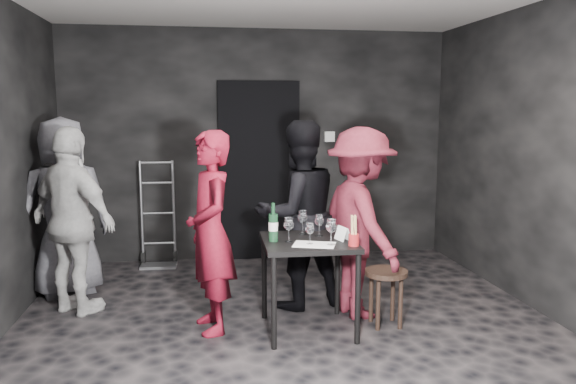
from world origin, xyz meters
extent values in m
cube|color=black|center=(0.00, 0.00, 0.00)|extent=(4.50, 5.00, 0.02)
cube|color=black|center=(0.00, 2.50, 1.35)|extent=(4.50, 0.04, 2.70)
cube|color=black|center=(0.00, -2.50, 1.35)|extent=(4.50, 0.04, 2.70)
cube|color=black|center=(2.25, 0.00, 1.35)|extent=(0.04, 5.00, 2.70)
cube|color=black|center=(0.00, 2.44, 1.05)|extent=(0.95, 0.10, 2.10)
cube|color=#B7B7B2|center=(0.85, 2.45, 1.45)|extent=(0.12, 0.06, 0.12)
cube|color=#B7B7B2|center=(1.05, 2.45, 1.40)|extent=(0.10, 0.06, 0.14)
cylinder|color=#B2B2B7|center=(-1.36, 2.32, 0.60)|extent=(0.03, 0.03, 1.20)
cylinder|color=#B2B2B7|center=(-1.00, 2.32, 0.60)|extent=(0.03, 0.03, 1.20)
cube|color=#B2B2B7|center=(-1.18, 2.20, 0.01)|extent=(0.40, 0.22, 0.03)
cylinder|color=black|center=(-1.36, 2.35, 0.08)|extent=(0.04, 0.16, 0.16)
cylinder|color=black|center=(-1.00, 2.35, 0.08)|extent=(0.04, 0.16, 0.16)
cube|color=black|center=(0.15, 0.14, 0.73)|extent=(0.72, 0.72, 0.04)
cylinder|color=black|center=(-0.17, -0.18, 0.35)|extent=(0.04, 0.04, 0.71)
cylinder|color=black|center=(0.47, -0.18, 0.35)|extent=(0.04, 0.04, 0.71)
cylinder|color=black|center=(-0.17, 0.46, 0.35)|extent=(0.04, 0.04, 0.71)
cylinder|color=black|center=(0.47, 0.46, 0.35)|extent=(0.04, 0.04, 0.71)
cylinder|color=black|center=(0.81, 0.14, 0.45)|extent=(0.35, 0.35, 0.04)
cylinder|color=black|center=(0.90, 0.23, 0.21)|extent=(0.04, 0.04, 0.41)
cylinder|color=black|center=(0.71, 0.23, 0.21)|extent=(0.04, 0.04, 0.41)
cylinder|color=black|center=(0.71, 0.04, 0.21)|extent=(0.04, 0.04, 0.41)
cylinder|color=black|center=(0.90, 0.04, 0.21)|extent=(0.04, 0.04, 0.41)
imported|color=maroon|center=(-0.61, 0.27, 0.87)|extent=(0.54, 0.71, 1.74)
imported|color=black|center=(0.18, 0.73, 0.94)|extent=(1.02, 0.74, 1.88)
imported|color=maroon|center=(0.66, 0.42, 0.88)|extent=(0.77, 1.23, 1.77)
imported|color=beige|center=(-1.78, 0.84, 0.89)|extent=(1.13, 1.05, 1.79)
imported|color=#595860|center=(-1.96, 1.37, 0.97)|extent=(1.08, 0.87, 1.95)
cube|color=white|center=(0.17, -0.04, 0.75)|extent=(0.36, 0.30, 0.00)
cylinder|color=black|center=(-0.13, 0.13, 0.86)|extent=(0.07, 0.07, 0.22)
cylinder|color=black|center=(-0.13, 0.13, 1.01)|extent=(0.03, 0.03, 0.09)
cylinder|color=white|center=(-0.13, 0.13, 0.87)|extent=(0.07, 0.07, 0.07)
cylinder|color=maroon|center=(0.46, -0.11, 0.80)|extent=(0.08, 0.08, 0.09)
camera|label=1|loc=(-0.67, -4.13, 1.77)|focal=35.00mm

